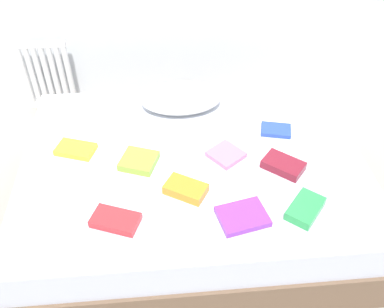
% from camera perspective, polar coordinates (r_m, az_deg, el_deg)
% --- Properties ---
extents(ground_plane, '(8.00, 8.00, 0.00)m').
position_cam_1_polar(ground_plane, '(2.81, 0.09, -7.98)').
color(ground_plane, '#9E998E').
extents(bed, '(2.00, 1.50, 0.50)m').
position_cam_1_polar(bed, '(2.63, 0.10, -4.51)').
color(bed, brown).
rests_on(bed, ground).
extents(radiator, '(0.38, 0.04, 0.56)m').
position_cam_1_polar(radiator, '(3.60, -18.84, 9.99)').
color(radiator, white).
rests_on(radiator, ground).
extents(pillow, '(0.53, 0.34, 0.14)m').
position_cam_1_polar(pillow, '(2.80, -1.50, 7.55)').
color(pillow, white).
rests_on(pillow, bed).
extents(textbook_maroon, '(0.26, 0.25, 0.05)m').
position_cam_1_polar(textbook_maroon, '(2.42, 12.15, -1.46)').
color(textbook_maroon, maroon).
rests_on(textbook_maroon, bed).
extents(textbook_blue, '(0.21, 0.17, 0.03)m').
position_cam_1_polar(textbook_blue, '(2.67, 11.18, 3.17)').
color(textbook_blue, '#2847B7').
rests_on(textbook_blue, bed).
extents(textbook_white, '(0.21, 0.18, 0.02)m').
position_cam_1_polar(textbook_white, '(2.35, -13.49, -3.80)').
color(textbook_white, white).
rests_on(textbook_white, bed).
extents(textbook_red, '(0.26, 0.21, 0.04)m').
position_cam_1_polar(textbook_red, '(2.14, -10.23, -8.72)').
color(textbook_red, red).
rests_on(textbook_red, bed).
extents(textbook_lime, '(0.24, 0.24, 0.04)m').
position_cam_1_polar(textbook_lime, '(2.42, -7.13, -0.93)').
color(textbook_lime, '#8CC638').
rests_on(textbook_lime, bed).
extents(textbook_orange, '(0.25, 0.22, 0.05)m').
position_cam_1_polar(textbook_orange, '(2.24, -0.85, -4.71)').
color(textbook_orange, orange).
rests_on(textbook_orange, bed).
extents(textbook_pink, '(0.24, 0.24, 0.03)m').
position_cam_1_polar(textbook_pink, '(2.46, 4.56, -0.06)').
color(textbook_pink, pink).
rests_on(textbook_pink, bed).
extents(textbook_yellow, '(0.25, 0.20, 0.03)m').
position_cam_1_polar(textbook_yellow, '(2.57, -15.33, 0.61)').
color(textbook_yellow, yellow).
rests_on(textbook_yellow, bed).
extents(textbook_purple, '(0.27, 0.23, 0.03)m').
position_cam_1_polar(textbook_purple, '(2.14, 6.79, -8.32)').
color(textbook_purple, purple).
rests_on(textbook_purple, bed).
extents(textbook_green, '(0.24, 0.25, 0.05)m').
position_cam_1_polar(textbook_green, '(2.22, 14.96, -7.07)').
color(textbook_green, green).
rests_on(textbook_green, bed).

